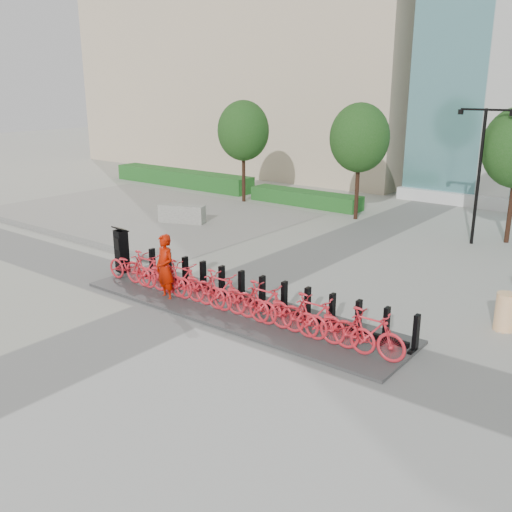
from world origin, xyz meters
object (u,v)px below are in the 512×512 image
Objects in this scene: bike_0 at (130,267)px; construction_barrel at (505,312)px; kiosk at (122,250)px; jersey_barrier at (182,214)px; worker_red at (165,268)px.

construction_barrel is at bearing -70.59° from bike_0.
construction_barrel is (10.83, 2.96, -0.32)m from kiosk.
jersey_barrier is (-4.53, 6.70, -0.17)m from bike_0.
worker_red is at bearing -5.10° from kiosk.
jersey_barrier is at bearing 167.35° from construction_barrel.
kiosk reaches higher than jersey_barrier.
jersey_barrier is at bearing 129.81° from kiosk.
kiosk is 0.73× the size of jersey_barrier.
bike_0 reaches higher than construction_barrel.
kiosk is 2.89m from worker_red.
bike_0 is at bearing -17.46° from kiosk.
construction_barrel is at bearing -33.73° from jersey_barrier.
construction_barrel is (9.85, 3.47, -0.09)m from bike_0.
kiosk is at bearing 62.57° from bike_0.
worker_red is at bearing -68.69° from jersey_barrier.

